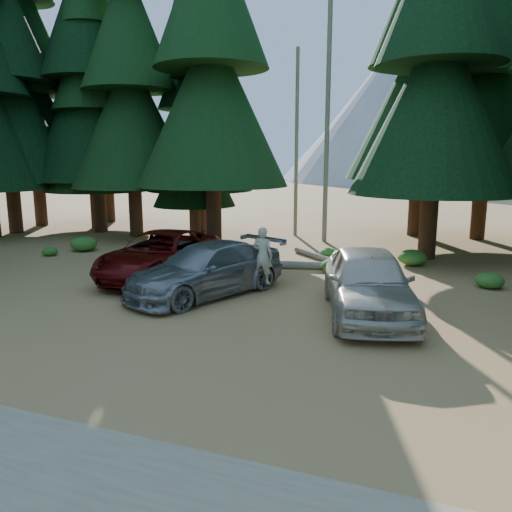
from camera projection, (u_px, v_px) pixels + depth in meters
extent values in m
plane|color=#A17944|center=(169.00, 326.00, 12.95)|extent=(160.00, 160.00, 0.00)
cylinder|color=gray|center=(327.00, 123.00, 24.84)|extent=(0.24, 0.24, 12.00)
cylinder|color=gray|center=(297.00, 144.00, 27.10)|extent=(0.20, 0.20, 10.00)
cone|color=gray|center=(411.00, 102.00, 88.35)|extent=(44.00, 44.00, 28.00)
cone|color=gray|center=(371.00, 129.00, 101.06)|extent=(36.00, 36.00, 20.00)
imported|color=#580907|center=(161.00, 255.00, 18.10)|extent=(3.12, 6.17, 1.67)
imported|color=gray|center=(206.00, 269.00, 15.81)|extent=(4.35, 6.05, 1.63)
imported|color=beige|center=(368.00, 282.00, 13.75)|extent=(3.63, 5.88, 1.87)
imported|color=beige|center=(263.00, 255.00, 15.99)|extent=(0.70, 0.48, 1.84)
cylinder|color=white|center=(263.00, 230.00, 15.87)|extent=(0.36, 0.36, 0.04)
cylinder|color=gray|center=(183.00, 245.00, 24.10)|extent=(3.80, 1.62, 0.28)
cylinder|color=gray|center=(314.00, 255.00, 21.63)|extent=(2.37, 2.29, 0.25)
cylinder|color=gray|center=(323.00, 266.00, 19.46)|extent=(4.61, 1.35, 0.30)
ellipsoid|color=#1F681F|center=(84.00, 244.00, 23.31)|extent=(1.22, 1.22, 0.67)
ellipsoid|color=#1F681F|center=(245.00, 251.00, 21.99)|extent=(0.86, 0.86, 0.47)
ellipsoid|color=#1F681F|center=(217.00, 246.00, 23.20)|extent=(0.93, 0.93, 0.51)
ellipsoid|color=#1F681F|center=(330.00, 254.00, 21.39)|extent=(0.90, 0.90, 0.49)
ellipsoid|color=#1F681F|center=(334.00, 266.00, 18.83)|extent=(1.01, 1.01, 0.56)
ellipsoid|color=#1F681F|center=(412.00, 257.00, 20.21)|extent=(1.16, 1.16, 0.64)
ellipsoid|color=#1F681F|center=(50.00, 251.00, 22.23)|extent=(0.69, 0.69, 0.38)
ellipsoid|color=#1F681F|center=(490.00, 280.00, 16.71)|extent=(0.93, 0.93, 0.51)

